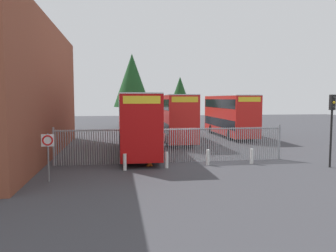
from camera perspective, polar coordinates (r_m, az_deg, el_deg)
The scene contains 14 objects.
ground_plane at distance 28.94m, azimuth -1.20°, elevation -3.30°, with size 100.00×100.00×0.00m, color #3D3D42.
palisade_fence at distance 20.89m, azimuth 0.77°, elevation -3.16°, with size 14.67×0.14×2.35m.
double_decker_bus_near_gate at distance 24.09m, azimuth -5.47°, elevation 0.85°, with size 2.54×10.81×4.42m.
double_decker_bus_behind_fence_left at distance 31.37m, azimuth 0.96°, elevation 1.78°, with size 2.54×10.81×4.42m.
double_decker_bus_behind_fence_right at distance 35.82m, azimuth 10.61°, elevation 2.07°, with size 2.54×10.81×4.42m.
bollard_near_left at distance 18.85m, azimuth -7.52°, elevation -6.24°, with size 0.20×0.20×0.95m, color silver.
bollard_center_front at distance 19.33m, azimuth -0.24°, elevation -5.92°, with size 0.20×0.20×0.95m, color silver.
bollard_near_right at distance 20.32m, azimuth 6.93°, elevation -5.43°, with size 0.20×0.20×0.95m, color silver.
bollard_far_right at distance 21.18m, azimuth 14.33°, elevation -5.13°, with size 0.20×0.20×0.95m, color silver.
traffic_cone_by_gate at distance 20.05m, azimuth -3.23°, elevation -6.08°, with size 0.34×0.34×0.59m.
speed_limit_sign_post at distance 16.98m, azimuth -20.16°, elevation -3.26°, with size 0.60×0.14×2.40m.
traffic_light_kerbside at distance 21.47m, azimuth 26.59°, elevation 1.39°, with size 0.28×0.33×4.30m.
tree_tall_back at distance 46.27m, azimuth -6.26°, elevation 7.87°, with size 5.13×5.13×10.26m.
tree_short_side at distance 45.61m, azimuth 2.10°, elevation 5.25°, with size 3.68×3.68×7.09m.
Camera 1 is at (-3.73, -20.41, 4.06)m, focal length 35.08 mm.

